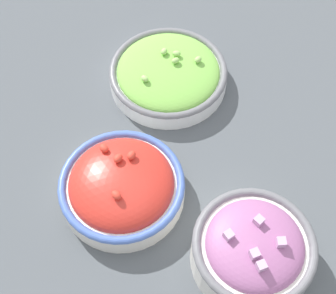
# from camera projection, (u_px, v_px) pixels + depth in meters

# --- Properties ---
(ground_plane) EXTENTS (3.00, 3.00, 0.00)m
(ground_plane) POSITION_uv_depth(u_px,v_px,m) (168.00, 157.00, 0.74)
(ground_plane) COLOR #4C5156
(bowl_cherry_tomatoes) EXTENTS (0.18, 0.18, 0.07)m
(bowl_cherry_tomatoes) POSITION_uv_depth(u_px,v_px,m) (122.00, 186.00, 0.68)
(bowl_cherry_tomatoes) COLOR silver
(bowl_cherry_tomatoes) RESTS_ON ground_plane
(bowl_red_onion) EXTENTS (0.16, 0.16, 0.09)m
(bowl_red_onion) POSITION_uv_depth(u_px,v_px,m) (253.00, 249.00, 0.62)
(bowl_red_onion) COLOR silver
(bowl_red_onion) RESTS_ON ground_plane
(bowl_lettuce) EXTENTS (0.20, 0.20, 0.06)m
(bowl_lettuce) POSITION_uv_depth(u_px,v_px,m) (168.00, 74.00, 0.80)
(bowl_lettuce) COLOR white
(bowl_lettuce) RESTS_ON ground_plane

